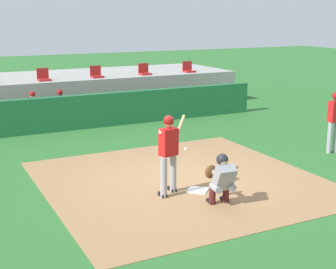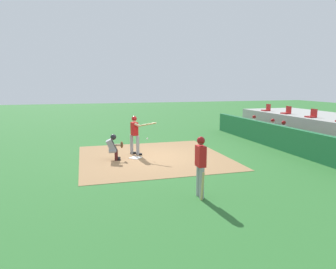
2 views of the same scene
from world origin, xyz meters
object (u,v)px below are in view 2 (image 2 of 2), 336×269
(home_plate, at_px, (135,158))
(dugout_player_0, at_px, (252,125))
(stadium_seat_0, at_px, (267,109))
(stadium_seat_1, at_px, (287,112))
(catcher_crouched, at_px, (114,146))
(dugout_player_2, at_px, (281,132))
(batter_at_plate, at_px, (135,133))
(on_deck_batter, at_px, (201,163))
(dugout_player_1, at_px, (270,130))
(stadium_seat_2, at_px, (312,115))

(home_plate, distance_m, dugout_player_0, 9.05)
(stadium_seat_0, distance_m, stadium_seat_1, 2.17)
(catcher_crouched, relative_size, stadium_seat_0, 3.89)
(dugout_player_2, bearing_deg, stadium_seat_1, 138.35)
(batter_at_plate, bearing_deg, catcher_crouched, -56.59)
(on_deck_batter, distance_m, dugout_player_1, 10.04)
(batter_at_plate, distance_m, on_deck_batter, 5.87)
(dugout_player_1, bearing_deg, dugout_player_0, 180.00)
(on_deck_batter, bearing_deg, stadium_seat_2, 124.10)
(batter_at_plate, distance_m, catcher_crouched, 1.32)
(stadium_seat_2, bearing_deg, on_deck_batter, -55.90)
(batter_at_plate, relative_size, dugout_player_2, 1.39)
(dugout_player_1, bearing_deg, stadium_seat_0, 149.68)
(on_deck_batter, bearing_deg, catcher_crouched, -159.09)
(batter_at_plate, xyz_separation_m, dugout_player_2, (-0.28, 8.03, -0.36))
(home_plate, height_order, dugout_player_0, dugout_player_0)
(stadium_seat_1, bearing_deg, catcher_crouched, -73.64)
(stadium_seat_0, bearing_deg, dugout_player_1, -30.32)
(batter_at_plate, bearing_deg, dugout_player_0, 111.84)
(catcher_crouched, distance_m, on_deck_batter, 5.48)
(dugout_player_1, distance_m, stadium_seat_0, 4.12)
(catcher_crouched, relative_size, dugout_player_1, 1.44)
(catcher_crouched, height_order, on_deck_batter, on_deck_batter)
(catcher_crouched, xyz_separation_m, dugout_player_2, (-0.97, 9.08, 0.07))
(home_plate, height_order, dugout_player_1, dugout_player_1)
(stadium_seat_1, bearing_deg, dugout_player_2, -41.65)
(home_plate, relative_size, stadium_seat_0, 0.92)
(batter_at_plate, relative_size, stadium_seat_2, 3.76)
(dugout_player_0, bearing_deg, on_deck_batter, -38.32)
(dugout_player_2, height_order, stadium_seat_0, stadium_seat_0)
(on_deck_batter, distance_m, stadium_seat_2, 11.07)
(catcher_crouched, xyz_separation_m, on_deck_batter, (5.11, 1.95, 0.41))
(dugout_player_0, bearing_deg, catcher_crouched, -66.71)
(batter_at_plate, height_order, stadium_seat_1, stadium_seat_1)
(batter_at_plate, xyz_separation_m, stadium_seat_1, (-2.57, 10.07, 0.50))
(home_plate, distance_m, stadium_seat_2, 10.35)
(dugout_player_0, distance_m, dugout_player_2, 2.93)
(home_plate, bearing_deg, stadium_seat_1, 107.71)
(dugout_player_1, bearing_deg, catcher_crouched, -77.87)
(stadium_seat_0, relative_size, stadium_seat_1, 1.00)
(stadium_seat_0, bearing_deg, stadium_seat_2, 0.00)
(on_deck_batter, relative_size, stadium_seat_2, 3.72)
(batter_at_plate, xyz_separation_m, stadium_seat_0, (-4.74, 10.07, 0.50))
(home_plate, height_order, stadium_seat_0, stadium_seat_0)
(batter_at_plate, bearing_deg, stadium_seat_1, 104.34)
(batter_at_plate, xyz_separation_m, stadium_seat_2, (-0.41, 10.07, 0.50))
(on_deck_batter, xyz_separation_m, dugout_player_2, (-6.08, 7.13, -0.35))
(home_plate, distance_m, stadium_seat_1, 10.79)
(dugout_player_0, relative_size, stadium_seat_1, 2.71)
(home_plate, xyz_separation_m, dugout_player_0, (-3.90, 8.14, 0.65))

